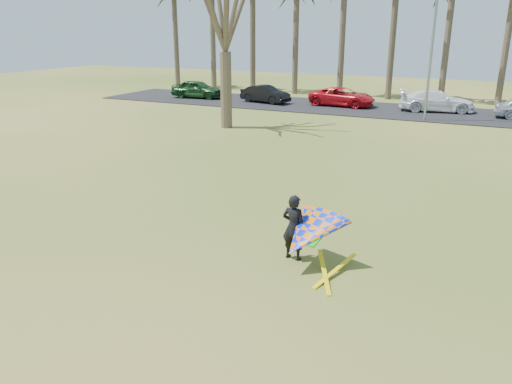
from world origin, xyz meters
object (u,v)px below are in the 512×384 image
at_px(car_3, 437,101).
at_px(kite_flyer, 306,233).
at_px(streetlight, 435,45).
at_px(car_2, 342,97).
at_px(car_1, 265,94).
at_px(car_0, 197,89).

height_order(car_3, kite_flyer, kite_flyer).
distance_m(car_3, kite_flyer, 25.37).
xyz_separation_m(streetlight, car_2, (-6.37, 3.49, -3.75)).
bearing_deg(streetlight, car_2, 151.29).
bearing_deg(kite_flyer, car_1, 116.32).
relative_size(car_1, kite_flyer, 1.62).
bearing_deg(car_1, car_2, -69.34).
relative_size(car_2, kite_flyer, 1.96).
distance_m(streetlight, car_0, 18.64).
height_order(streetlight, car_2, streetlight).
bearing_deg(car_2, car_3, -83.88).
distance_m(streetlight, car_3, 5.29).
height_order(car_2, kite_flyer, kite_flyer).
relative_size(car_1, car_3, 0.80).
distance_m(car_1, car_2, 5.76).
height_order(streetlight, car_3, streetlight).
relative_size(car_3, kite_flyer, 2.03).
bearing_deg(kite_flyer, car_0, 126.53).
bearing_deg(car_3, streetlight, 167.33).
bearing_deg(streetlight, car_3, 88.69).
distance_m(car_1, kite_flyer, 27.01).
bearing_deg(car_1, car_0, 101.32).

